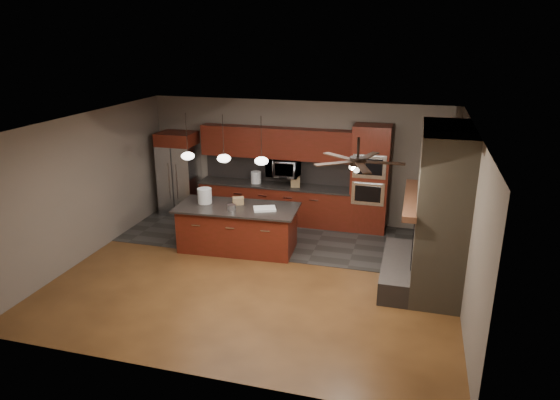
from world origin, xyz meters
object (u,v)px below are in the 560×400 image
(paint_tray, at_px, (265,209))
(kitchen_island, at_px, (238,228))
(oven_tower, at_px, (370,179))
(counter_bucket, at_px, (256,177))
(white_bucket, at_px, (205,196))
(cardboard_box, at_px, (238,201))
(microwave, at_px, (283,168))
(counter_box, at_px, (295,182))
(refrigerator, at_px, (179,174))
(paint_can, at_px, (232,207))

(paint_tray, bearing_deg, kitchen_island, 155.41)
(oven_tower, relative_size, counter_bucket, 8.80)
(white_bucket, relative_size, cardboard_box, 1.39)
(microwave, bearing_deg, cardboard_box, -106.99)
(microwave, relative_size, counter_box, 3.20)
(paint_tray, xyz_separation_m, cardboard_box, (-0.62, 0.19, 0.05))
(paint_tray, bearing_deg, microwave, 71.43)
(counter_box, bearing_deg, oven_tower, -10.93)
(microwave, bearing_deg, kitchen_island, -104.68)
(counter_box, bearing_deg, kitchen_island, -126.99)
(oven_tower, height_order, counter_box, oven_tower)
(kitchen_island, height_order, counter_box, counter_box)
(kitchen_island, bearing_deg, microwave, 72.12)
(refrigerator, xyz_separation_m, paint_tray, (2.69, -1.71, -0.06))
(oven_tower, bearing_deg, refrigerator, -179.07)
(white_bucket, xyz_separation_m, paint_can, (0.68, -0.26, -0.10))
(refrigerator, bearing_deg, counter_box, 0.62)
(oven_tower, relative_size, paint_tray, 5.58)
(counter_bucket, bearing_deg, white_bucket, -107.55)
(paint_tray, bearing_deg, refrigerator, 125.43)
(cardboard_box, distance_m, counter_box, 1.76)
(white_bucket, bearing_deg, paint_tray, -3.17)
(oven_tower, relative_size, white_bucket, 7.65)
(microwave, bearing_deg, paint_can, -104.08)
(white_bucket, height_order, paint_tray, white_bucket)
(oven_tower, height_order, refrigerator, oven_tower)
(counter_box, bearing_deg, paint_can, -125.39)
(oven_tower, xyz_separation_m, paint_can, (-2.48, -1.97, -0.22))
(white_bucket, xyz_separation_m, paint_tray, (1.30, -0.07, -0.13))
(refrigerator, relative_size, kitchen_island, 0.80)
(kitchen_island, bearing_deg, oven_tower, 32.47)
(microwave, xyz_separation_m, refrigerator, (-2.57, -0.13, -0.30))
(paint_can, bearing_deg, oven_tower, 38.44)
(microwave, relative_size, white_bucket, 2.35)
(paint_tray, bearing_deg, cardboard_box, 141.24)
(refrigerator, bearing_deg, oven_tower, 0.93)
(oven_tower, bearing_deg, white_bucket, -151.58)
(cardboard_box, bearing_deg, counter_bucket, 72.74)
(cardboard_box, xyz_separation_m, counter_bucket, (-0.14, 1.61, 0.04))
(counter_box, bearing_deg, refrigerator, 168.23)
(white_bucket, relative_size, counter_box, 1.36)
(counter_bucket, bearing_deg, paint_tray, -67.07)
(microwave, relative_size, paint_can, 4.43)
(refrigerator, xyz_separation_m, cardboard_box, (2.07, -1.53, -0.01))
(microwave, bearing_deg, oven_tower, -1.66)
(microwave, height_order, refrigerator, refrigerator)
(kitchen_island, distance_m, paint_tray, 0.76)
(counter_bucket, height_order, counter_box, counter_bucket)
(oven_tower, relative_size, kitchen_island, 0.95)
(paint_can, relative_size, counter_box, 0.72)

